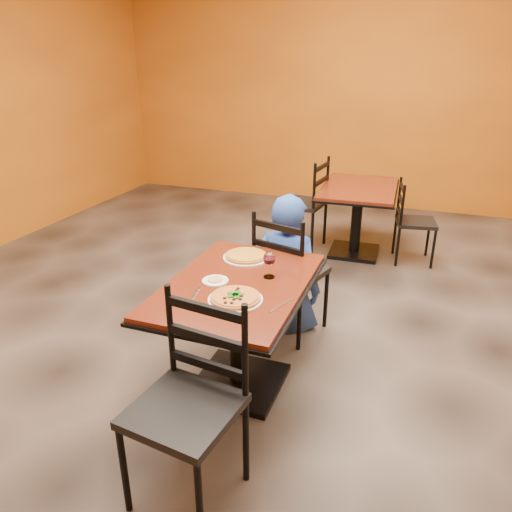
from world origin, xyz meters
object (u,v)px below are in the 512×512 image
at_px(plate_far, 246,257).
at_px(wine_glass, 269,264).
at_px(table_second, 358,205).
at_px(diner, 287,261).
at_px(chair_main_far, 291,272).
at_px(table_main, 238,310).
at_px(pizza_far, 246,255).
at_px(chair_main_near, 184,412).
at_px(chair_second_left, 302,204).
at_px(pizza_main, 235,297).
at_px(side_plate, 215,281).
at_px(chair_second_right, 416,222).
at_px(plate_main, 235,300).

relative_size(plate_far, wine_glass, 1.72).
height_order(table_second, diner, diner).
xyz_separation_m(chair_main_far, plate_far, (-0.21, -0.42, 0.26)).
bearing_deg(table_main, pizza_far, 103.52).
bearing_deg(table_main, wine_glass, 41.12).
xyz_separation_m(chair_main_near, wine_glass, (0.07, 1.02, 0.33)).
relative_size(chair_main_near, chair_second_left, 1.01).
xyz_separation_m(pizza_main, wine_glass, (0.08, 0.36, 0.07)).
bearing_deg(pizza_main, pizza_far, 105.57).
xyz_separation_m(chair_main_near, pizza_main, (-0.01, 0.67, 0.26)).
relative_size(diner, side_plate, 6.76).
bearing_deg(diner, chair_second_right, -110.84).
xyz_separation_m(diner, plate_far, (-0.14, -0.51, 0.21)).
bearing_deg(chair_second_right, table_main, 149.62).
relative_size(pizza_main, side_plate, 1.77).
relative_size(chair_main_far, chair_second_left, 0.98).
bearing_deg(table_main, chair_main_far, 81.47).
height_order(diner, plate_far, diner).
bearing_deg(chair_main_far, table_second, -81.12).
height_order(chair_second_left, pizza_main, chair_second_left).
bearing_deg(plate_main, diner, 90.98).
xyz_separation_m(chair_second_right, wine_glass, (-0.78, -2.42, 0.41)).
xyz_separation_m(table_main, chair_second_right, (0.94, 2.56, -0.13)).
distance_m(chair_second_left, side_plate, 2.61).
xyz_separation_m(table_second, pizza_main, (-0.26, -2.78, 0.22)).
height_order(chair_second_right, diner, diner).
distance_m(chair_second_right, pizza_far, 2.44).
relative_size(table_main, chair_main_near, 1.21).
relative_size(plate_main, plate_far, 1.00).
xyz_separation_m(diner, side_plate, (-0.19, -0.91, 0.21)).
bearing_deg(side_plate, table_second, 79.86).
relative_size(chair_main_far, wine_glass, 5.51).
bearing_deg(chair_second_right, plate_far, 144.68).
bearing_deg(chair_main_near, table_main, 103.05).
height_order(plate_far, pizza_far, pizza_far).
xyz_separation_m(table_main, chair_main_far, (0.12, 0.78, -0.06)).
relative_size(chair_second_right, side_plate, 5.33).
height_order(chair_main_far, wine_glass, chair_main_far).
distance_m(pizza_main, side_plate, 0.28).
bearing_deg(chair_second_right, plate_main, 152.51).
bearing_deg(table_second, pizza_main, -95.29).
bearing_deg(plate_main, table_second, 84.71).
relative_size(diner, plate_main, 3.49).
relative_size(diner, pizza_far, 3.87).
bearing_deg(wine_glass, side_plate, -148.86).
relative_size(table_main, diner, 1.14).
bearing_deg(chair_second_right, pizza_main, 152.51).
xyz_separation_m(chair_second_right, plate_far, (-1.03, -2.19, 0.33)).
relative_size(chair_second_left, plate_main, 3.26).
height_order(chair_main_far, plate_main, chair_main_far).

